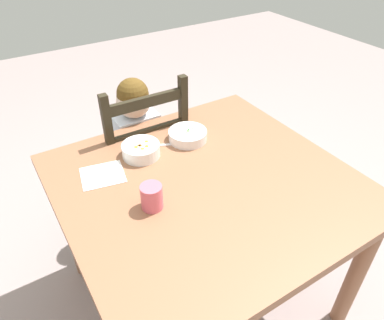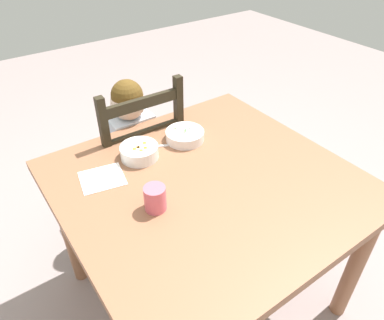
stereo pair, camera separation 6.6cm
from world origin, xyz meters
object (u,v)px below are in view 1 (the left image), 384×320
(dining_table, at_px, (206,200))
(child_figure, at_px, (140,139))
(spoon, at_px, (156,145))
(dining_chair, at_px, (142,165))
(bowl_of_peas, at_px, (188,135))
(bowl_of_carrots, at_px, (141,150))
(drinking_cup, at_px, (152,197))

(dining_table, bearing_deg, child_figure, 92.98)
(child_figure, distance_m, spoon, 0.29)
(dining_chair, bearing_deg, bowl_of_peas, -68.34)
(spoon, bearing_deg, child_figure, 83.39)
(dining_chair, relative_size, spoon, 7.46)
(dining_chair, distance_m, bowl_of_carrots, 0.45)
(child_figure, relative_size, bowl_of_carrots, 5.93)
(spoon, bearing_deg, drinking_cup, -119.09)
(bowl_of_carrots, relative_size, spoon, 1.22)
(bowl_of_carrots, relative_size, drinking_cup, 1.69)
(dining_table, relative_size, drinking_cup, 11.63)
(child_figure, xyz_separation_m, bowl_of_carrots, (-0.12, -0.29, 0.15))
(dining_chair, bearing_deg, bowl_of_carrots, -111.26)
(bowl_of_peas, bearing_deg, drinking_cup, -137.53)
(dining_table, xyz_separation_m, spoon, (-0.06, 0.32, 0.11))
(bowl_of_carrots, bearing_deg, dining_table, -62.84)
(bowl_of_peas, xyz_separation_m, drinking_cup, (-0.33, -0.31, 0.02))
(bowl_of_peas, relative_size, bowl_of_carrots, 1.08)
(bowl_of_peas, height_order, drinking_cup, drinking_cup)
(bowl_of_peas, xyz_separation_m, bowl_of_carrots, (-0.23, -0.00, 0.01))
(dining_chair, bearing_deg, drinking_cup, -109.82)
(spoon, relative_size, drinking_cup, 1.39)
(bowl_of_peas, height_order, bowl_of_carrots, bowl_of_carrots)
(dining_chair, distance_m, spoon, 0.39)
(bowl_of_peas, bearing_deg, dining_table, -106.81)
(dining_table, distance_m, dining_chair, 0.61)
(child_figure, relative_size, drinking_cup, 10.04)
(dining_table, relative_size, bowl_of_peas, 6.37)
(bowl_of_carrots, bearing_deg, drinking_cup, -108.41)
(dining_chair, bearing_deg, spoon, -96.28)
(dining_chair, distance_m, drinking_cup, 0.72)
(dining_table, xyz_separation_m, bowl_of_carrots, (-0.15, 0.29, 0.14))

